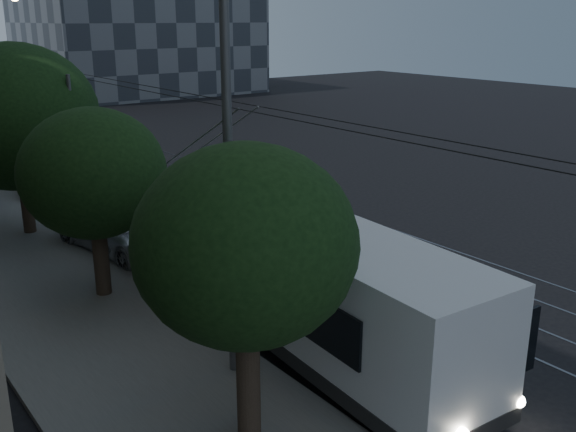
% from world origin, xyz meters
% --- Properties ---
extents(ground, '(120.00, 120.00, 0.00)m').
position_xyz_m(ground, '(0.00, 0.00, 0.00)').
color(ground, black).
rests_on(ground, ground).
extents(tram_rails, '(4.52, 90.00, 0.02)m').
position_xyz_m(tram_rails, '(2.50, 20.00, 0.01)').
color(tram_rails, gray).
rests_on(tram_rails, ground).
extents(overhead_wires, '(2.23, 90.00, 6.00)m').
position_xyz_m(overhead_wires, '(-4.97, 20.00, 3.47)').
color(overhead_wires, black).
rests_on(overhead_wires, ground).
extents(trolleybus, '(3.40, 12.44, 5.63)m').
position_xyz_m(trolleybus, '(-3.51, 0.35, 1.70)').
color(trolleybus, silver).
rests_on(trolleybus, ground).
extents(pickup_silver, '(3.49, 6.02, 1.58)m').
position_xyz_m(pickup_silver, '(-4.30, 8.45, 0.79)').
color(pickup_silver, silver).
rests_on(pickup_silver, ground).
extents(car_white_a, '(2.72, 4.38, 1.39)m').
position_xyz_m(car_white_a, '(-4.30, 18.43, 0.70)').
color(car_white_a, silver).
rests_on(car_white_a, ground).
extents(car_white_b, '(1.84, 4.25, 1.22)m').
position_xyz_m(car_white_b, '(-4.21, 19.71, 0.61)').
color(car_white_b, silver).
rests_on(car_white_b, ground).
extents(car_white_c, '(1.63, 4.66, 1.53)m').
position_xyz_m(car_white_c, '(-2.95, 25.13, 0.77)').
color(car_white_c, white).
rests_on(car_white_c, ground).
extents(car_white_d, '(2.81, 4.24, 1.34)m').
position_xyz_m(car_white_d, '(-2.75, 31.08, 0.67)').
color(car_white_d, silver).
rests_on(car_white_d, ground).
extents(tree_0, '(3.91, 3.91, 5.85)m').
position_xyz_m(tree_0, '(-7.00, -3.00, 4.06)').
color(tree_0, '#2D2219').
rests_on(tree_0, ground).
extents(tree_1, '(4.02, 4.02, 5.52)m').
position_xyz_m(tree_1, '(-6.50, 5.23, 3.70)').
color(tree_1, '#2D2219').
rests_on(tree_1, ground).
extents(tree_2, '(5.79, 5.79, 7.03)m').
position_xyz_m(tree_2, '(-6.50, 12.28, 4.42)').
color(tree_2, '#2D2219').
rests_on(tree_2, ground).
extents(streetlamp_near, '(2.54, 0.44, 10.60)m').
position_xyz_m(streetlamp_near, '(-5.38, -0.61, 6.35)').
color(streetlamp_near, '#525254').
rests_on(streetlamp_near, ground).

